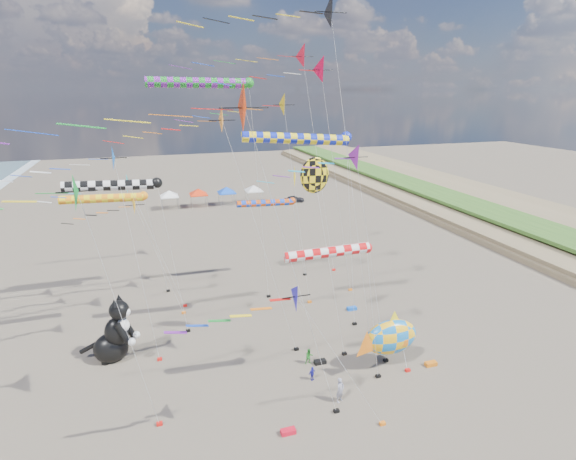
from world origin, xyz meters
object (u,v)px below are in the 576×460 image
at_px(fish_inflatable, 390,337).
at_px(parked_car, 294,199).
at_px(cat_inflatable, 113,328).
at_px(child_green, 309,356).
at_px(person_adult, 340,390).
at_px(child_blue, 312,373).

bearing_deg(fish_inflatable, parked_car, 79.30).
height_order(cat_inflatable, child_green, cat_inflatable).
bearing_deg(person_adult, parked_car, 44.83).
relative_size(person_adult, child_green, 1.42).
xyz_separation_m(cat_inflatable, child_blue, (13.49, -7.13, -2.12)).
relative_size(cat_inflatable, child_green, 4.26).
bearing_deg(child_green, person_adult, -87.61).
distance_m(child_green, child_blue, 2.00).
xyz_separation_m(child_blue, parked_car, (15.69, 50.84, 0.10)).
distance_m(cat_inflatable, child_blue, 15.41).
height_order(fish_inflatable, person_adult, fish_inflatable).
relative_size(person_adult, parked_car, 0.48).
distance_m(cat_inflatable, parked_car, 52.60).
distance_m(child_green, parked_car, 51.21).
height_order(child_blue, parked_car, parked_car).
relative_size(cat_inflatable, child_blue, 4.96).
bearing_deg(fish_inflatable, person_adult, -153.66).
bearing_deg(child_green, child_blue, -107.32).
distance_m(person_adult, parked_car, 55.57).
bearing_deg(person_adult, cat_inflatable, 115.88).
bearing_deg(cat_inflatable, fish_inflatable, -1.16).
relative_size(fish_inflatable, person_adult, 3.15).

